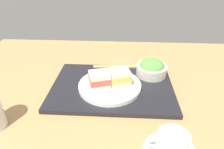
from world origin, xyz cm
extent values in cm
cube|color=tan|center=(0.00, 0.00, -1.50)|extent=(140.00, 100.00, 3.00)
cube|color=black|center=(1.04, -1.70, 0.79)|extent=(45.15, 31.64, 1.58)
cylinder|color=white|center=(1.91, 0.04, 2.35)|extent=(23.00, 23.00, 1.55)
cube|color=beige|center=(-1.64, -1.06, 3.81)|extent=(8.61, 8.11, 1.36)
cube|color=gold|center=(-1.64, -1.06, 5.71)|extent=(9.17, 8.36, 2.45)
cube|color=beige|center=(-1.64, -1.06, 7.61)|extent=(8.61, 8.11, 1.36)
cube|color=beige|center=(5.46, 1.14, 3.81)|extent=(8.61, 8.11, 1.37)
cube|color=#B74C42|center=(5.46, 1.14, 5.72)|extent=(8.90, 8.26, 2.44)
cube|color=beige|center=(5.46, 1.14, 7.63)|extent=(8.61, 8.11, 1.37)
cylinder|color=beige|center=(-14.37, -10.36, 3.62)|extent=(12.32, 12.32, 4.09)
ellipsoid|color=#5B9E42|center=(-14.37, -10.36, 5.67)|extent=(9.78, 9.78, 5.38)
cube|color=tan|center=(-0.57, -15.88, 1.93)|extent=(21.44, 1.90, 0.70)
cube|color=tan|center=(-0.60, -15.23, 1.93)|extent=(21.44, 1.90, 0.70)
cylinder|color=white|center=(-15.42, 26.50, 3.67)|extent=(7.94, 7.94, 5.74)
cylinder|color=#382111|center=(-15.42, 26.50, 6.14)|extent=(7.31, 7.31, 0.40)
torus|color=white|center=(-10.85, 26.26, 3.67)|extent=(4.05, 1.01, 4.01)
camera|label=1|loc=(-2.41, 60.77, 43.64)|focal=31.93mm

